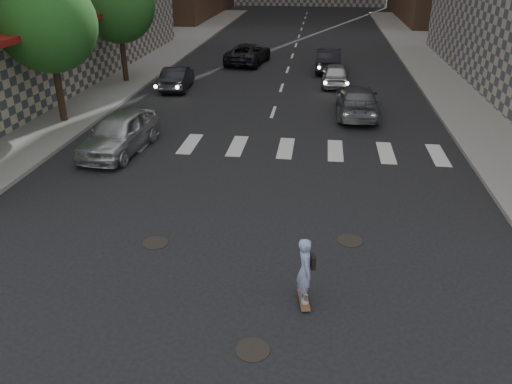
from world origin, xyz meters
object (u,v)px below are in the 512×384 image
tree_b (50,18)px  traffic_car_d (336,74)px  silver_sedan (119,133)px  traffic_car_a (177,78)px  traffic_car_c (248,53)px  tree_c (119,2)px  skateboarder (305,270)px  traffic_car_e (329,60)px  traffic_car_b (357,101)px

tree_b → traffic_car_d: size_ratio=1.68×
silver_sedan → traffic_car_d: size_ratio=1.17×
traffic_car_a → traffic_car_c: (3.03, 7.76, 0.06)m
tree_c → skateboarder: bearing=-59.9°
tree_b → silver_sedan: bearing=-40.1°
traffic_car_e → traffic_car_c: bearing=-15.8°
tree_c → silver_sedan: size_ratio=1.44×
tree_b → tree_c: (0.00, 8.00, 0.00)m
tree_b → traffic_car_c: size_ratio=1.29×
traffic_car_c → traffic_car_e: 5.93m
tree_b → traffic_car_b: tree_b is taller
traffic_car_c → traffic_car_d: 8.35m
traffic_car_a → tree_b: bearing=58.7°
tree_b → traffic_car_a: bearing=63.0°
skateboarder → traffic_car_d: size_ratio=0.43×
skateboarder → traffic_car_c: skateboarder is taller
tree_b → traffic_car_c: bearing=66.0°
skateboarder → silver_sedan: 11.56m
skateboarder → traffic_car_e: skateboarder is taller
tree_b → traffic_car_e: (12.18, 12.86, -3.90)m
traffic_car_d → traffic_car_e: traffic_car_e is taller
traffic_car_a → traffic_car_c: bearing=-115.7°
traffic_car_c → traffic_car_d: traffic_car_c is taller
traffic_car_e → traffic_car_a: bearing=35.9°
traffic_car_e → traffic_car_d: bearing=96.9°
traffic_car_b → traffic_car_c: same height
traffic_car_a → traffic_car_e: bearing=-149.6°
skateboarder → tree_c: bearing=110.6°
traffic_car_d → silver_sedan: bearing=55.6°
traffic_car_a → traffic_car_d: size_ratio=1.01×
silver_sedan → traffic_car_b: (9.58, 6.19, -0.07)m
tree_b → traffic_car_a: 8.64m
traffic_car_e → skateboarder: bearing=89.8°
tree_b → skateboarder: (11.61, -11.98, -3.77)m
skateboarder → traffic_car_d: skateboarder is taller
skateboarder → traffic_car_b: bearing=73.1°
silver_sedan → traffic_car_c: (2.56, 17.91, -0.07)m
traffic_car_a → traffic_car_b: (10.04, -3.96, 0.06)m
traffic_car_c → traffic_car_a: bearing=76.6°
tree_c → silver_sedan: bearing=-70.8°
traffic_car_d → traffic_car_e: 4.02m
tree_b → silver_sedan: 6.45m
traffic_car_d → tree_b: bearing=36.1°
traffic_car_b → traffic_car_d: size_ratio=1.25×
traffic_car_e → traffic_car_b: bearing=98.8°
tree_b → tree_c: size_ratio=1.00×
traffic_car_a → traffic_car_d: bearing=-171.7°
traffic_car_b → traffic_car_d: 6.07m
tree_c → skateboarder: size_ratio=3.95×
tree_b → silver_sedan: tree_b is taller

